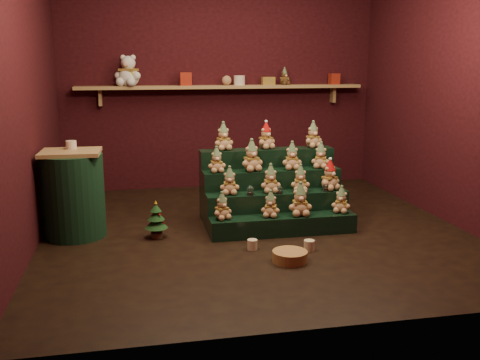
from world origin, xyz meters
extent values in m
plane|color=black|center=(0.00, 0.00, 0.00)|extent=(4.00, 4.00, 0.00)
cube|color=black|center=(0.00, 2.05, 1.40)|extent=(4.00, 0.10, 2.80)
cube|color=black|center=(0.00, -2.05, 1.40)|extent=(4.00, 0.10, 2.80)
cube|color=black|center=(-2.05, 0.00, 1.40)|extent=(0.10, 4.00, 2.80)
cube|color=black|center=(2.05, 0.00, 1.40)|extent=(0.10, 4.00, 2.80)
cube|color=tan|center=(0.00, 1.87, 1.30)|extent=(3.60, 0.26, 0.04)
cube|color=tan|center=(-1.50, 1.94, 1.18)|extent=(0.04, 0.12, 0.20)
cube|color=tan|center=(1.50, 1.94, 1.18)|extent=(0.04, 0.12, 0.20)
cube|color=black|center=(0.23, -0.17, 0.09)|extent=(1.40, 0.22, 0.18)
cube|color=black|center=(0.23, 0.05, 0.18)|extent=(1.40, 0.22, 0.36)
cube|color=black|center=(0.23, 0.27, 0.27)|extent=(1.40, 0.22, 0.54)
cube|color=black|center=(0.23, 0.49, 0.36)|extent=(1.40, 0.22, 0.72)
cylinder|color=black|center=(-0.05, -0.01, 0.37)|extent=(0.06, 0.06, 0.03)
sphere|color=silver|center=(-0.05, -0.01, 0.42)|extent=(0.07, 0.07, 0.07)
cylinder|color=black|center=(0.24, -0.01, 0.37)|extent=(0.06, 0.06, 0.02)
sphere|color=silver|center=(0.24, -0.01, 0.41)|extent=(0.06, 0.06, 0.06)
cylinder|color=black|center=(0.71, -0.01, 0.37)|extent=(0.05, 0.05, 0.02)
sphere|color=silver|center=(0.71, -0.01, 0.41)|extent=(0.06, 0.06, 0.06)
cube|color=tan|center=(-1.69, 0.17, 0.80)|extent=(0.54, 0.46, 0.04)
cylinder|color=black|center=(-1.69, 0.17, 0.39)|extent=(0.57, 0.57, 0.78)
cylinder|color=beige|center=(-1.69, 0.27, 0.85)|extent=(0.10, 0.10, 0.08)
cylinder|color=#4C2E1B|center=(-0.95, -0.04, 0.03)|extent=(0.11, 0.11, 0.05)
cone|color=#143817|center=(-0.95, -0.04, 0.15)|extent=(0.21, 0.21, 0.11)
cone|color=#143817|center=(-0.95, -0.04, 0.22)|extent=(0.16, 0.16, 0.10)
cone|color=#143817|center=(-0.95, -0.04, 0.29)|extent=(0.11, 0.11, 0.07)
cone|color=yellow|center=(-0.95, -0.04, 0.34)|extent=(0.03, 0.03, 0.03)
cylinder|color=beige|center=(-0.14, -0.53, 0.04)|extent=(0.09, 0.09, 0.09)
cylinder|color=beige|center=(0.33, -0.66, 0.05)|extent=(0.09, 0.09, 0.09)
cylinder|color=#AB8445|center=(0.09, -0.87, 0.05)|extent=(0.32, 0.32, 0.09)
cube|color=#AE2D1A|center=(-0.46, 1.85, 1.40)|extent=(0.14, 0.14, 0.16)
cylinder|color=beige|center=(0.21, 1.85, 1.38)|extent=(0.14, 0.14, 0.12)
cube|color=#AE2D1A|center=(1.48, 1.85, 1.39)|extent=(0.12, 0.12, 0.14)
sphere|color=tan|center=(0.05, 1.85, 1.38)|extent=(0.12, 0.12, 0.12)
cube|color=orange|center=(0.59, 1.85, 1.37)|extent=(0.16, 0.10, 0.10)
camera|label=1|loc=(-1.12, -4.85, 1.59)|focal=40.00mm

